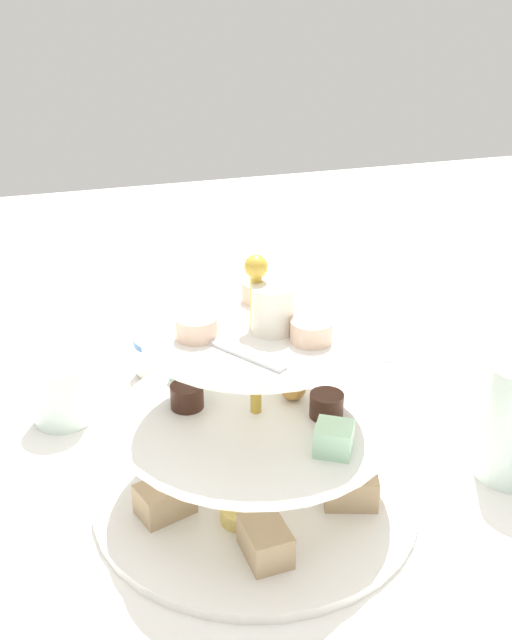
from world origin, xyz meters
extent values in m
plane|color=white|center=(0.00, 0.00, 0.00)|extent=(2.40, 2.40, 0.00)
cylinder|color=white|center=(0.00, 0.00, 0.01)|extent=(0.30, 0.30, 0.01)
cylinder|color=white|center=(0.00, 0.00, 0.09)|extent=(0.25, 0.25, 0.01)
cylinder|color=white|center=(0.00, 0.00, 0.18)|extent=(0.19, 0.19, 0.01)
cylinder|color=gold|center=(0.00, 0.00, 0.12)|extent=(0.01, 0.01, 0.23)
sphere|color=gold|center=(0.00, 0.00, 0.23)|extent=(0.02, 0.02, 0.02)
cube|color=tan|center=(0.09, -0.02, 0.03)|extent=(0.05, 0.04, 0.03)
cube|color=tan|center=(0.05, 0.08, 0.03)|extent=(0.05, 0.06, 0.03)
cube|color=tan|center=(-0.06, 0.07, 0.03)|extent=(0.06, 0.06, 0.03)
cube|color=tan|center=(-0.08, -0.03, 0.03)|extent=(0.06, 0.05, 0.03)
cube|color=tan|center=(0.01, -0.09, 0.03)|extent=(0.05, 0.06, 0.03)
cylinder|color=#E5C660|center=(0.04, -0.03, 0.02)|extent=(0.04, 0.04, 0.01)
cylinder|color=#381E14|center=(0.03, 0.06, 0.11)|extent=(0.03, 0.03, 0.02)
cylinder|color=#381E14|center=(-0.03, -0.06, 0.11)|extent=(0.03, 0.03, 0.02)
cube|color=#B2E5BC|center=(0.08, 0.04, 0.11)|extent=(0.04, 0.04, 0.02)
cube|color=#B2E5BC|center=(-0.08, -0.04, 0.11)|extent=(0.04, 0.04, 0.02)
sphere|color=gold|center=(-0.01, 0.04, 0.11)|extent=(0.02, 0.02, 0.02)
cylinder|color=beige|center=(0.04, 0.03, 0.19)|extent=(0.03, 0.03, 0.02)
cylinder|color=beige|center=(-0.05, 0.02, 0.19)|extent=(0.03, 0.03, 0.02)
cylinder|color=beige|center=(0.01, -0.05, 0.19)|extent=(0.03, 0.03, 0.02)
cylinder|color=white|center=(0.01, 0.01, 0.20)|extent=(0.04, 0.04, 0.04)
cube|color=silver|center=(-0.04, -0.03, 0.18)|extent=(0.09, 0.05, 0.00)
cube|color=silver|center=(0.04, -0.03, 0.18)|extent=(0.08, 0.05, 0.00)
cylinder|color=silver|center=(-0.19, -0.16, 0.03)|extent=(0.06, 0.06, 0.07)
cylinder|color=white|center=(-0.26, -0.04, 0.00)|extent=(0.09, 0.09, 0.01)
cylinder|color=white|center=(-0.26, -0.04, 0.03)|extent=(0.06, 0.06, 0.04)
cylinder|color=#4772B2|center=(-0.26, -0.04, 0.05)|extent=(0.06, 0.06, 0.01)
cube|color=silver|center=(-0.24, 0.18, 0.00)|extent=(0.09, 0.16, 0.00)
camera|label=1|loc=(0.52, -0.17, 0.44)|focal=40.31mm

